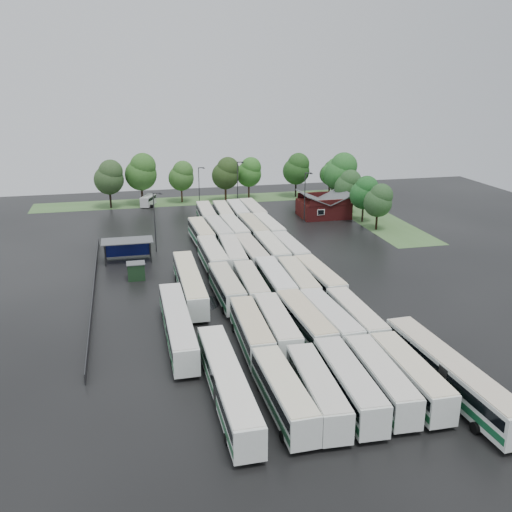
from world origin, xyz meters
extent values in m
plane|color=black|center=(0.00, 0.00, 0.00)|extent=(160.00, 160.00, 0.00)
cube|color=maroon|center=(24.00, 42.80, 1.70)|extent=(10.00, 8.00, 3.40)
cube|color=#4C4F51|center=(21.50, 42.80, 4.30)|extent=(5.07, 8.60, 2.19)
cube|color=#4C4F51|center=(26.50, 42.80, 4.30)|extent=(5.07, 8.60, 2.19)
cube|color=maroon|center=(24.00, 38.80, 3.90)|extent=(9.00, 0.20, 1.20)
cube|color=silver|center=(22.00, 38.75, 2.00)|extent=(1.60, 0.12, 1.20)
cylinder|color=#2D2D30|center=(-20.80, 20.00, 1.70)|extent=(0.16, 0.16, 3.40)
cylinder|color=#2D2D30|center=(-13.60, 20.00, 1.70)|extent=(0.16, 0.16, 3.40)
cylinder|color=#2D2D30|center=(-20.80, 23.20, 1.70)|extent=(0.16, 0.16, 3.40)
cylinder|color=#2D2D30|center=(-13.60, 23.20, 1.70)|extent=(0.16, 0.16, 3.40)
cube|color=#4C4F51|center=(-17.20, 21.60, 3.50)|extent=(8.20, 4.20, 0.15)
cube|color=#0C145B|center=(-17.20, 23.50, 1.60)|extent=(7.60, 0.08, 2.60)
cube|color=black|center=(-16.20, 12.60, 1.25)|extent=(2.50, 2.00, 2.50)
cube|color=#4C4F51|center=(-16.20, 12.60, 2.56)|extent=(2.70, 2.20, 0.12)
cube|color=#456D35|center=(2.00, 64.80, 0.01)|extent=(80.00, 10.00, 0.01)
cube|color=#456D35|center=(34.00, 42.80, 0.01)|extent=(10.00, 50.00, 0.01)
cube|color=#2D2D30|center=(-22.20, 8.00, 0.60)|extent=(0.10, 50.00, 1.20)
cube|color=silver|center=(-4.40, -26.00, 1.96)|extent=(2.96, 12.96, 2.96)
cube|color=black|center=(-4.40, -26.00, 2.55)|extent=(3.01, 12.45, 0.95)
cube|color=#18462A|center=(-4.40, -26.00, 1.31)|extent=(3.00, 12.70, 0.65)
cube|color=beige|center=(-4.40, -26.00, 3.50)|extent=(2.84, 12.57, 0.13)
cylinder|color=black|center=(-4.40, -30.13, 0.48)|extent=(2.74, 1.03, 1.03)
cylinder|color=black|center=(-4.40, -21.86, 0.48)|extent=(2.74, 1.03, 1.03)
cube|color=silver|center=(-1.26, -26.12, 1.95)|extent=(3.27, 12.93, 2.94)
cube|color=black|center=(-1.26, -26.12, 2.54)|extent=(3.31, 12.42, 0.94)
cube|color=#104722|center=(-1.26, -26.12, 1.30)|extent=(3.31, 12.67, 0.65)
cube|color=silver|center=(-1.26, -26.12, 3.47)|extent=(3.15, 12.54, 0.13)
cylinder|color=black|center=(-1.26, -30.22, 0.48)|extent=(2.72, 1.03, 1.03)
cylinder|color=black|center=(-1.26, -22.02, 0.48)|extent=(2.72, 1.03, 1.03)
cube|color=silver|center=(1.92, -25.86, 2.03)|extent=(3.28, 13.43, 3.06)
cube|color=black|center=(1.92, -25.86, 2.64)|extent=(3.33, 12.90, 0.98)
cube|color=#194C2F|center=(1.92, -25.86, 1.36)|extent=(3.33, 13.17, 0.67)
cube|color=silver|center=(1.92, -25.86, 3.61)|extent=(3.16, 13.03, 0.13)
cylinder|color=black|center=(1.92, -30.13, 0.50)|extent=(2.83, 1.07, 1.07)
cylinder|color=black|center=(1.92, -21.59, 0.50)|extent=(2.83, 1.07, 1.07)
cube|color=silver|center=(5.20, -25.65, 1.96)|extent=(3.21, 13.00, 2.96)
cube|color=black|center=(5.20, -25.65, 2.55)|extent=(3.25, 12.49, 0.95)
cube|color=#16522B|center=(5.20, -25.65, 1.31)|extent=(3.25, 12.74, 0.65)
cube|color=silver|center=(5.20, -25.65, 3.49)|extent=(3.09, 12.61, 0.13)
cylinder|color=black|center=(5.20, -29.78, 0.48)|extent=(2.74, 1.03, 1.03)
cylinder|color=black|center=(5.20, -21.52, 0.48)|extent=(2.74, 1.03, 1.03)
cube|color=silver|center=(8.22, -25.72, 1.98)|extent=(2.82, 13.04, 2.98)
cube|color=black|center=(8.22, -25.72, 2.58)|extent=(2.88, 12.52, 0.95)
cube|color=#15542C|center=(8.22, -25.72, 1.32)|extent=(2.87, 12.78, 0.66)
cube|color=beige|center=(8.22, -25.72, 3.53)|extent=(2.71, 12.65, 0.13)
cylinder|color=black|center=(8.22, -29.89, 0.49)|extent=(2.77, 1.04, 1.04)
cylinder|color=black|center=(8.22, -21.56, 0.49)|extent=(2.77, 1.04, 1.04)
cube|color=silver|center=(-4.34, -12.64, 1.98)|extent=(3.05, 13.10, 2.99)
cube|color=black|center=(-4.34, -12.64, 2.58)|extent=(3.10, 12.58, 0.96)
cube|color=#104D28|center=(-4.34, -12.64, 1.33)|extent=(3.10, 12.85, 0.66)
cube|color=beige|center=(-4.34, -12.64, 3.53)|extent=(2.93, 12.71, 0.13)
cylinder|color=black|center=(-4.34, -16.81, 0.49)|extent=(2.77, 1.04, 1.04)
cylinder|color=black|center=(-4.34, -8.47, 0.49)|extent=(2.77, 1.04, 1.04)
cube|color=silver|center=(-1.28, -12.31, 1.99)|extent=(3.17, 13.18, 3.00)
cube|color=black|center=(-1.28, -12.31, 2.59)|extent=(3.21, 12.66, 0.96)
cube|color=#1B452E|center=(-1.28, -12.31, 1.33)|extent=(3.21, 12.92, 0.66)
cube|color=silver|center=(-1.28, -12.31, 3.55)|extent=(3.04, 12.79, 0.13)
cylinder|color=black|center=(-1.28, -16.50, 0.49)|extent=(2.78, 1.05, 1.05)
cylinder|color=black|center=(-1.28, -8.12, 0.49)|extent=(2.78, 1.05, 1.05)
cube|color=silver|center=(2.16, -12.07, 2.03)|extent=(3.33, 13.48, 3.07)
cube|color=black|center=(2.16, -12.07, 2.65)|extent=(3.37, 12.95, 0.98)
cube|color=#154D2C|center=(2.16, -12.07, 1.36)|extent=(3.37, 13.21, 0.67)
cube|color=beige|center=(2.16, -12.07, 3.62)|extent=(3.20, 13.07, 0.13)
cylinder|color=black|center=(2.16, -16.35, 0.50)|extent=(2.84, 1.07, 1.07)
cylinder|color=black|center=(2.16, -7.79, 0.50)|extent=(2.84, 1.07, 1.07)
cube|color=silver|center=(5.07, -12.29, 2.02)|extent=(3.42, 13.41, 3.05)
cube|color=black|center=(5.07, -12.29, 2.63)|extent=(3.46, 12.88, 0.97)
cube|color=#0F522C|center=(5.07, -12.29, 1.35)|extent=(3.47, 13.15, 0.67)
cube|color=silver|center=(5.07, -12.29, 3.60)|extent=(3.29, 13.01, 0.13)
cylinder|color=black|center=(5.07, -16.54, 0.50)|extent=(2.82, 1.06, 1.06)
cylinder|color=black|center=(5.07, -8.03, 0.50)|extent=(2.82, 1.06, 1.06)
cube|color=silver|center=(8.35, -12.22, 1.96)|extent=(2.77, 12.88, 2.95)
cube|color=black|center=(8.35, -12.22, 2.55)|extent=(2.83, 12.37, 0.94)
cube|color=#0C4826|center=(8.35, -12.22, 1.31)|extent=(2.83, 12.63, 0.65)
cube|color=silver|center=(8.35, -12.22, 3.48)|extent=(2.66, 12.50, 0.13)
cylinder|color=black|center=(8.35, -16.34, 0.48)|extent=(2.73, 1.03, 1.03)
cylinder|color=black|center=(8.35, -8.10, 0.48)|extent=(2.73, 1.03, 1.03)
cube|color=silver|center=(-4.58, 1.19, 1.95)|extent=(2.95, 12.89, 2.94)
cube|color=black|center=(-4.58, 1.19, 2.54)|extent=(3.00, 12.38, 0.94)
cube|color=#11502C|center=(-4.58, 1.19, 1.31)|extent=(2.99, 12.64, 0.65)
cube|color=beige|center=(-4.58, 1.19, 3.48)|extent=(2.83, 12.51, 0.13)
cylinder|color=black|center=(-4.58, -2.91, 0.48)|extent=(2.73, 1.03, 1.03)
cylinder|color=black|center=(-4.58, 5.30, 0.48)|extent=(2.73, 1.03, 1.03)
cube|color=silver|center=(-1.31, 0.93, 1.97)|extent=(3.07, 13.03, 2.97)
cube|color=black|center=(-1.31, 0.93, 2.57)|extent=(3.12, 12.52, 0.95)
cube|color=#1F4F32|center=(-1.31, 0.93, 1.32)|extent=(3.12, 12.78, 0.65)
cube|color=beige|center=(-1.31, 0.93, 3.51)|extent=(2.95, 12.64, 0.13)
cylinder|color=black|center=(-1.31, -3.21, 0.49)|extent=(2.75, 1.04, 1.04)
cylinder|color=black|center=(-1.31, 5.08, 0.49)|extent=(2.75, 1.04, 1.04)
cube|color=silver|center=(2.19, 1.36, 2.06)|extent=(3.09, 13.60, 3.11)
cube|color=black|center=(2.19, 1.36, 2.68)|extent=(3.15, 13.06, 0.99)
cube|color=#1C4B2C|center=(2.19, 1.36, 1.38)|extent=(3.14, 13.33, 0.68)
cube|color=white|center=(2.19, 1.36, 3.67)|extent=(2.97, 13.20, 0.14)
cylinder|color=black|center=(2.19, -2.98, 0.51)|extent=(2.88, 1.08, 1.08)
cylinder|color=black|center=(2.19, 5.69, 0.51)|extent=(2.88, 1.08, 1.08)
cube|color=silver|center=(5.33, 0.94, 2.02)|extent=(3.23, 13.36, 3.04)
cube|color=black|center=(5.33, 0.94, 2.63)|extent=(3.27, 12.84, 0.97)
cube|color=#0C4A24|center=(5.33, 0.94, 1.35)|extent=(3.27, 13.10, 0.67)
cube|color=beige|center=(5.33, 0.94, 3.60)|extent=(3.10, 12.96, 0.13)
cylinder|color=black|center=(5.33, -3.31, 0.50)|extent=(2.82, 1.06, 1.06)
cylinder|color=black|center=(5.33, 5.19, 0.50)|extent=(2.82, 1.06, 1.06)
cube|color=silver|center=(8.48, 1.09, 2.02)|extent=(3.32, 13.41, 3.05)
cube|color=black|center=(8.48, 1.09, 2.63)|extent=(3.36, 12.88, 0.98)
cube|color=#114823|center=(8.48, 1.09, 1.35)|extent=(3.36, 13.15, 0.67)
cube|color=beige|center=(8.48, 1.09, 3.60)|extent=(3.19, 13.01, 0.13)
cylinder|color=black|center=(8.48, -3.17, 0.50)|extent=(2.83, 1.06, 1.06)
cylinder|color=black|center=(8.48, 5.35, 0.50)|extent=(2.83, 1.06, 1.06)
cube|color=silver|center=(-4.36, 14.61, 2.05)|extent=(2.98, 13.52, 3.09)
cube|color=black|center=(-4.36, 14.61, 2.67)|extent=(3.04, 12.98, 0.99)
cube|color=#0C4620|center=(-4.36, 14.61, 1.37)|extent=(3.03, 13.25, 0.68)
cube|color=silver|center=(-4.36, 14.61, 3.65)|extent=(2.86, 13.12, 0.13)
cylinder|color=black|center=(-4.36, 10.29, 0.51)|extent=(2.87, 1.08, 1.08)
cylinder|color=black|center=(-4.36, 18.92, 0.51)|extent=(2.87, 1.08, 1.08)
cube|color=silver|center=(-1.15, 14.47, 2.03)|extent=(3.44, 13.49, 3.06)
cube|color=black|center=(-1.15, 14.47, 2.65)|extent=(3.49, 12.96, 0.98)
cube|color=#205633|center=(-1.15, 14.47, 1.36)|extent=(3.49, 13.23, 0.67)
cube|color=silver|center=(-1.15, 14.47, 3.62)|extent=(3.31, 13.09, 0.13)
cylinder|color=black|center=(-1.15, 10.20, 0.50)|extent=(2.84, 1.07, 1.07)
cylinder|color=black|center=(-1.15, 18.75, 0.50)|extent=(2.84, 1.07, 1.07)
cube|color=silver|center=(1.84, 14.60, 2.03)|extent=(3.02, 13.37, 3.05)
cube|color=black|center=(1.84, 14.60, 2.64)|extent=(3.08, 12.84, 0.98)
cube|color=#104526|center=(1.84, 14.60, 1.35)|extent=(3.07, 13.10, 0.67)
cube|color=beige|center=(1.84, 14.60, 3.61)|extent=(2.90, 12.97, 0.13)
cylinder|color=black|center=(1.84, 10.34, 0.50)|extent=(2.83, 1.07, 1.07)
cylinder|color=black|center=(1.84, 18.86, 0.50)|extent=(2.83, 1.07, 1.07)
cube|color=silver|center=(5.28, 15.12, 2.06)|extent=(2.83, 13.54, 3.10)
cube|color=black|center=(5.28, 15.12, 2.68)|extent=(2.90, 13.00, 0.99)
cube|color=#124929|center=(5.28, 15.12, 1.38)|extent=(2.88, 13.27, 0.68)
cube|color=#ECE5CB|center=(5.28, 15.12, 3.67)|extent=(2.71, 13.14, 0.14)
cylinder|color=black|center=(5.28, 10.78, 0.51)|extent=(2.88, 1.08, 1.08)
cylinder|color=black|center=(5.28, 19.45, 0.51)|extent=(2.88, 1.08, 1.08)
cube|color=silver|center=(8.34, 15.10, 1.96)|extent=(3.00, 12.93, 2.95)
cube|color=black|center=(8.34, 15.10, 2.55)|extent=(3.05, 12.42, 0.94)
cube|color=#0F4523|center=(8.34, 15.10, 1.31)|extent=(3.04, 12.67, 0.65)
cube|color=silver|center=(8.34, 15.10, 3.48)|extent=(2.88, 12.54, 0.13)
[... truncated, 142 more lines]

